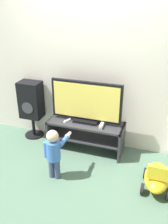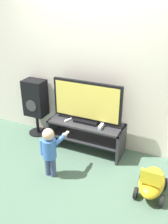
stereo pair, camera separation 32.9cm
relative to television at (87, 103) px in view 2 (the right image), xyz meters
The scene contains 9 objects.
ground_plane 0.83m from the television, 90.00° to the right, with size 16.00×16.00×0.00m, color #4C6B56.
wall_back 0.57m from the television, 90.00° to the left, with size 10.00×0.06×2.60m.
tv_stand 0.48m from the television, 90.00° to the right, with size 1.17×0.42×0.48m.
television is the anchor object (origin of this frame).
game_console 0.40m from the television, 14.91° to the right, with size 0.04×0.19×0.05m.
remote_primary 0.42m from the television, 163.40° to the right, with size 0.08×0.13×0.03m.
child 0.89m from the television, 102.88° to the right, with size 0.27×0.42×0.72m.
speaker_tower 1.01m from the television, behind, with size 0.36×0.32×0.98m.
ride_on_toy 1.42m from the television, 27.22° to the right, with size 0.35×0.58×0.45m.
Camera 2 is at (1.36, -2.86, 2.27)m, focal length 40.00 mm.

